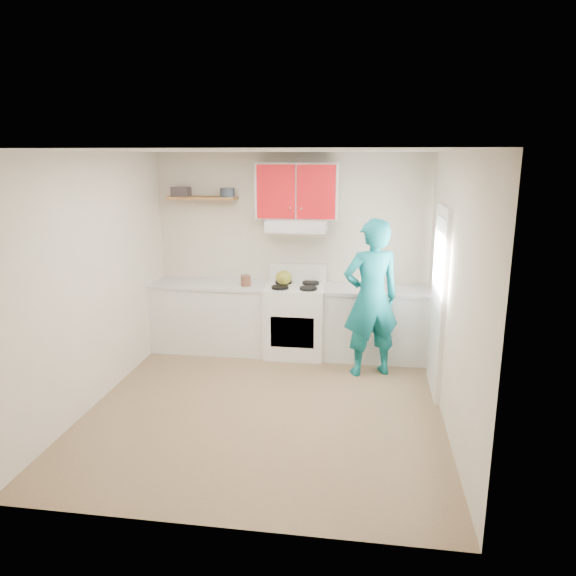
% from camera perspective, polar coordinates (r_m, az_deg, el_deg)
% --- Properties ---
extents(floor, '(3.80, 3.80, 0.00)m').
position_cam_1_polar(floor, '(5.75, -2.33, -12.48)').
color(floor, brown).
rests_on(floor, ground).
extents(ceiling, '(3.60, 3.80, 0.04)m').
position_cam_1_polar(ceiling, '(5.15, -2.62, 14.41)').
color(ceiling, white).
rests_on(ceiling, floor).
extents(back_wall, '(3.60, 0.04, 2.60)m').
position_cam_1_polar(back_wall, '(7.14, 0.37, 3.80)').
color(back_wall, beige).
rests_on(back_wall, floor).
extents(front_wall, '(3.60, 0.04, 2.60)m').
position_cam_1_polar(front_wall, '(3.53, -8.23, -7.05)').
color(front_wall, beige).
rests_on(front_wall, floor).
extents(left_wall, '(0.04, 3.80, 2.60)m').
position_cam_1_polar(left_wall, '(5.90, -19.91, 0.80)').
color(left_wall, beige).
rests_on(left_wall, floor).
extents(right_wall, '(0.04, 3.80, 2.60)m').
position_cam_1_polar(right_wall, '(5.28, 17.12, -0.47)').
color(right_wall, beige).
rests_on(right_wall, floor).
extents(door, '(0.05, 0.85, 2.05)m').
position_cam_1_polar(door, '(6.01, 15.73, -1.35)').
color(door, white).
rests_on(door, floor).
extents(door_glass, '(0.01, 0.55, 0.95)m').
position_cam_1_polar(door_glass, '(5.91, 15.74, 2.63)').
color(door_glass, white).
rests_on(door_glass, door).
extents(counter_left, '(1.52, 0.60, 0.90)m').
position_cam_1_polar(counter_left, '(7.27, -8.13, -3.06)').
color(counter_left, silver).
rests_on(counter_left, floor).
extents(counter_right, '(1.32, 0.60, 0.90)m').
position_cam_1_polar(counter_right, '(6.98, 9.34, -3.80)').
color(counter_right, silver).
rests_on(counter_right, floor).
extents(stove, '(0.76, 0.65, 0.92)m').
position_cam_1_polar(stove, '(7.01, 0.81, -3.46)').
color(stove, white).
rests_on(stove, floor).
extents(range_hood, '(0.76, 0.44, 0.15)m').
position_cam_1_polar(range_hood, '(6.85, 0.96, 6.71)').
color(range_hood, silver).
rests_on(range_hood, back_wall).
extents(upper_cabinets, '(1.02, 0.33, 0.70)m').
position_cam_1_polar(upper_cabinets, '(6.86, 1.03, 10.29)').
color(upper_cabinets, '#B50F15').
rests_on(upper_cabinets, back_wall).
extents(shelf, '(0.90, 0.30, 0.04)m').
position_cam_1_polar(shelf, '(7.15, -9.08, 9.47)').
color(shelf, brown).
rests_on(shelf, back_wall).
extents(books, '(0.24, 0.18, 0.12)m').
position_cam_1_polar(books, '(7.25, -11.33, 10.04)').
color(books, '#473F43').
rests_on(books, shelf).
extents(tin, '(0.24, 0.24, 0.11)m').
position_cam_1_polar(tin, '(7.03, -6.48, 10.09)').
color(tin, '#333D4C').
rests_on(tin, shelf).
extents(kettle, '(0.27, 0.27, 0.18)m').
position_cam_1_polar(kettle, '(6.97, -0.46, 1.12)').
color(kettle, olive).
rests_on(kettle, stove).
extents(crock, '(0.17, 0.17, 0.16)m').
position_cam_1_polar(crock, '(6.91, -4.51, 0.70)').
color(crock, '#533224').
rests_on(crock, counter_left).
extents(cutting_board, '(0.31, 0.26, 0.02)m').
position_cam_1_polar(cutting_board, '(6.85, 8.29, -0.12)').
color(cutting_board, olive).
rests_on(cutting_board, counter_right).
extents(silicone_mat, '(0.34, 0.31, 0.01)m').
position_cam_1_polar(silicone_mat, '(6.90, 13.07, -0.30)').
color(silicone_mat, '#B81412').
rests_on(silicone_mat, counter_right).
extents(person, '(0.80, 0.66, 1.87)m').
position_cam_1_polar(person, '(6.31, 8.85, -1.10)').
color(person, '#0C6972').
rests_on(person, floor).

